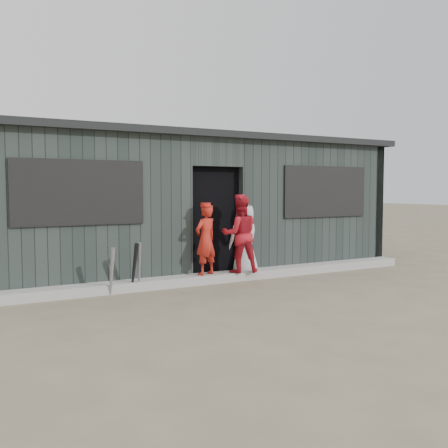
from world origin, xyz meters
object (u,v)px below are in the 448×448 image
dugout (184,205)px  player_red_left (206,240)px  bat_left (112,271)px  player_grey_back (245,240)px  bat_right (134,268)px  player_red_right (240,234)px  bat_mid (139,267)px

dugout → player_red_left: bearing=-102.0°
bat_left → player_grey_back: player_grey_back is taller
bat_right → player_red_right: 2.00m
bat_right → player_grey_back: size_ratio=0.61×
dugout → player_red_right: bearing=-81.3°
bat_left → dugout: (2.05, 1.95, 0.91)m
bat_right → player_red_left: player_red_left is taller
bat_right → dugout: bearing=48.2°
bat_mid → dugout: size_ratio=0.10×
player_grey_back → dugout: bearing=-60.2°
bat_left → bat_right: size_ratio=0.93×
bat_left → bat_right: bat_right is taller
player_red_right → dugout: (-0.27, 1.78, 0.47)m
player_grey_back → bat_mid: bearing=18.6°
player_red_left → bat_left: bearing=-11.2°
bat_mid → player_grey_back: (2.17, 0.42, 0.27)m
bat_mid → bat_right: bearing=-163.7°
player_red_right → dugout: size_ratio=0.16×
player_red_right → player_grey_back: bearing=-116.0°
player_red_right → dugout: dugout is taller
bat_mid → bat_right: (-0.09, -0.03, -0.00)m
bat_right → player_red_right: bearing=2.8°
player_red_left → player_red_right: 0.65m
bat_right → player_red_right: player_red_right is taller
player_red_right → bat_left: bearing=19.4°
bat_right → dugout: (1.67, 1.88, 0.89)m
player_grey_back → dugout: dugout is taller
bat_left → player_grey_back: (2.63, 0.52, 0.29)m
bat_left → bat_mid: (0.46, 0.10, 0.02)m
player_red_left → bat_right: bearing=-12.3°
bat_right → player_red_right: (1.95, 0.09, 0.42)m
player_red_left → dugout: bearing=-120.9°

